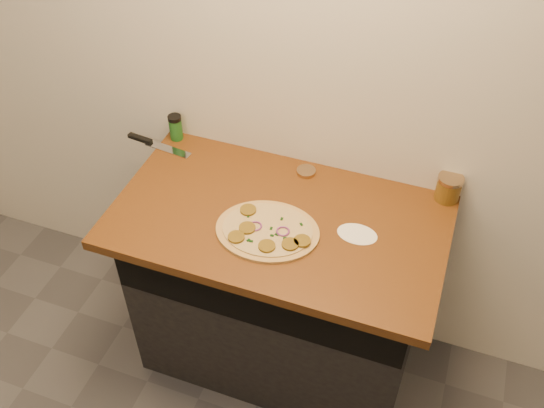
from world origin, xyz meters
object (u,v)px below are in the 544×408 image
at_px(pizza, 267,231).
at_px(chefs_knife, 153,143).
at_px(spice_shaker, 176,127).
at_px(salsa_jar, 449,188).

bearing_deg(pizza, chefs_knife, 153.21).
xyz_separation_m(pizza, chefs_knife, (-0.61, 0.31, -0.00)).
distance_m(pizza, spice_shaker, 0.66).
bearing_deg(salsa_jar, spice_shaker, -179.43).
xyz_separation_m(pizza, spice_shaker, (-0.54, 0.38, 0.05)).
distance_m(chefs_knife, spice_shaker, 0.11).
bearing_deg(chefs_knife, spice_shaker, 44.58).
relative_size(chefs_knife, salsa_jar, 2.90).
height_order(pizza, salsa_jar, salsa_jar).
distance_m(salsa_jar, spice_shaker, 1.10).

